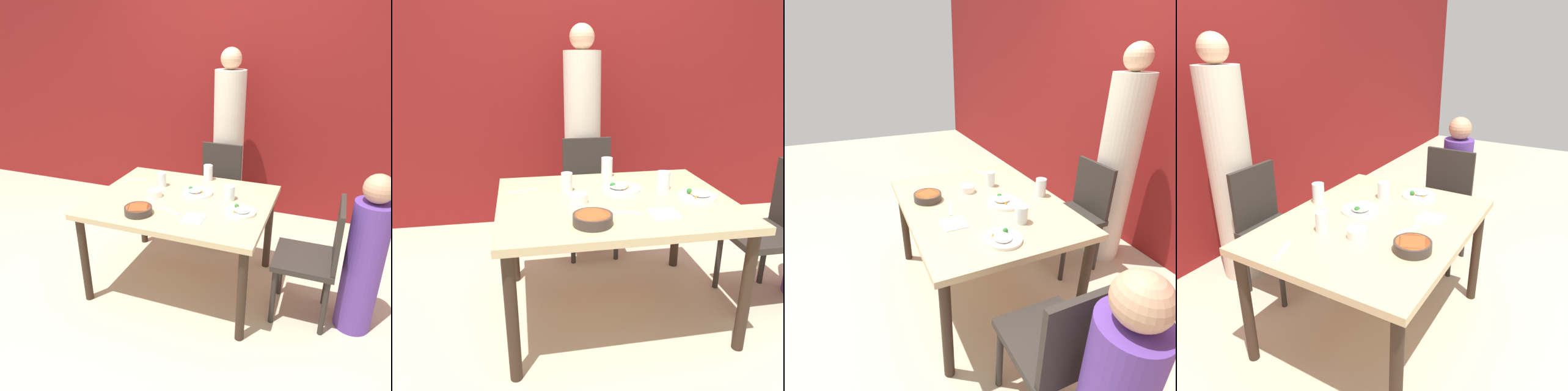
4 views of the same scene
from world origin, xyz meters
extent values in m
plane|color=beige|center=(0.00, 0.00, 0.00)|extent=(10.00, 10.00, 0.00)
cube|color=maroon|center=(0.00, 1.54, 1.35)|extent=(10.00, 0.06, 2.70)
cube|color=tan|center=(0.00, 0.00, 0.70)|extent=(1.28, 1.01, 0.04)
cylinder|color=#332319|center=(-0.58, -0.45, 0.34)|extent=(0.06, 0.06, 0.68)
cylinder|color=#332319|center=(0.58, -0.45, 0.34)|extent=(0.06, 0.06, 0.68)
cylinder|color=#332319|center=(-0.58, 0.45, 0.34)|extent=(0.06, 0.06, 0.68)
cylinder|color=#332319|center=(0.58, 0.45, 0.34)|extent=(0.06, 0.06, 0.68)
cube|color=#2D2823|center=(0.01, 0.78, 0.45)|extent=(0.40, 0.40, 0.04)
cube|color=#2D2823|center=(0.01, 0.96, 0.68)|extent=(0.38, 0.03, 0.41)
cylinder|color=#2D2823|center=(-0.15, 0.61, 0.21)|extent=(0.04, 0.04, 0.43)
cylinder|color=#2D2823|center=(0.18, 0.61, 0.21)|extent=(0.04, 0.04, 0.43)
cylinder|color=#2D2823|center=(-0.15, 0.94, 0.21)|extent=(0.04, 0.04, 0.43)
cylinder|color=#2D2823|center=(0.18, 0.94, 0.21)|extent=(0.04, 0.04, 0.43)
cube|color=#2D2823|center=(0.91, -0.05, 0.45)|extent=(0.40, 0.40, 0.04)
cube|color=#2D2823|center=(1.09, -0.05, 0.68)|extent=(0.03, 0.38, 0.41)
cylinder|color=#2D2823|center=(0.74, 0.11, 0.21)|extent=(0.04, 0.04, 0.43)
cylinder|color=#2D2823|center=(0.74, -0.22, 0.21)|extent=(0.04, 0.04, 0.43)
cylinder|color=#2D2823|center=(1.07, 0.11, 0.21)|extent=(0.04, 0.04, 0.43)
cylinder|color=beige|center=(0.01, 1.16, 0.76)|extent=(0.30, 0.30, 1.52)
sphere|color=#DBAD89|center=(0.01, 1.16, 1.62)|extent=(0.19, 0.19, 0.19)
sphere|color=tan|center=(1.27, -0.05, 1.02)|extent=(0.18, 0.18, 0.18)
cylinder|color=#3D332D|center=(-0.18, -0.32, 0.75)|extent=(0.19, 0.19, 0.05)
cylinder|color=#BC5123|center=(-0.18, -0.32, 0.77)|extent=(0.17, 0.17, 0.01)
cylinder|color=white|center=(0.46, -0.07, 0.73)|extent=(0.21, 0.21, 0.02)
ellipsoid|color=white|center=(0.47, -0.08, 0.75)|extent=(0.10, 0.10, 0.02)
cone|color=orange|center=(0.43, -0.05, 0.75)|extent=(0.02, 0.02, 0.02)
sphere|color=#2D702D|center=(0.42, -0.04, 0.76)|extent=(0.03, 0.03, 0.03)
cone|color=orange|center=(0.43, -0.12, 0.75)|extent=(0.02, 0.02, 0.02)
cylinder|color=white|center=(0.07, 0.14, 0.73)|extent=(0.23, 0.23, 0.02)
ellipsoid|color=white|center=(0.05, 0.12, 0.76)|extent=(0.11, 0.11, 0.03)
cone|color=orange|center=(0.11, 0.13, 0.75)|extent=(0.02, 0.02, 0.02)
cone|color=orange|center=(0.08, 0.09, 0.76)|extent=(0.02, 0.02, 0.03)
sphere|color=#2D702D|center=(0.02, 0.12, 0.76)|extent=(0.04, 0.04, 0.04)
cylinder|color=white|center=(-0.21, -0.02, 0.75)|extent=(0.11, 0.11, 0.05)
cylinder|color=white|center=(-0.21, -0.02, 0.77)|extent=(0.09, 0.09, 0.01)
cylinder|color=silver|center=(0.05, 0.43, 0.79)|extent=(0.07, 0.07, 0.13)
cylinder|color=silver|center=(-0.24, 0.18, 0.78)|extent=(0.07, 0.07, 0.11)
cylinder|color=silver|center=(0.32, 0.12, 0.78)|extent=(0.08, 0.08, 0.11)
cube|color=white|center=(0.19, -0.26, 0.73)|extent=(0.14, 0.14, 0.01)
cube|color=silver|center=(0.00, -0.22, 0.73)|extent=(0.18, 0.08, 0.01)
cube|color=silver|center=(-0.50, 0.22, 0.73)|extent=(0.18, 0.08, 0.01)
camera|label=1|loc=(0.98, -2.34, 1.88)|focal=35.00mm
camera|label=2|loc=(-0.50, -1.92, 1.45)|focal=35.00mm
camera|label=3|loc=(1.69, -0.73, 1.66)|focal=28.00mm
camera|label=4|loc=(-1.66, -0.96, 1.67)|focal=35.00mm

